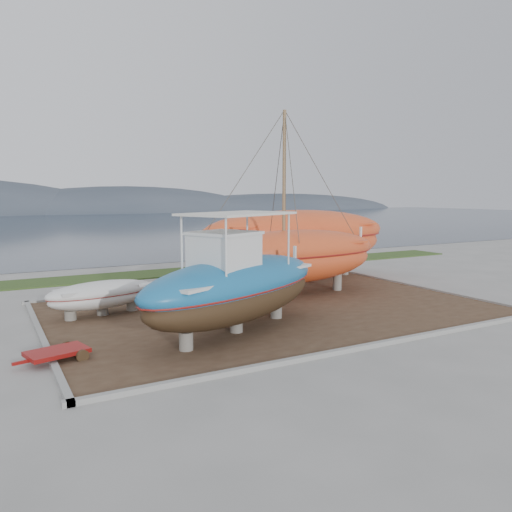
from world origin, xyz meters
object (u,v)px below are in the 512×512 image
orange_sailboat (293,205)px  orange_bare_hull (297,246)px  white_dinghy (102,299)px  red_trailer (57,356)px  blue_caique (236,273)px

orange_sailboat → orange_bare_hull: bearing=52.1°
white_dinghy → red_trailer: white_dinghy is taller
white_dinghy → orange_sailboat: (8.75, -0.46, 3.63)m
blue_caique → red_trailer: blue_caique is taller
orange_bare_hull → red_trailer: orange_bare_hull is taller
white_dinghy → red_trailer: (-2.34, -4.93, -0.55)m
orange_bare_hull → orange_sailboat: bearing=-124.5°
orange_bare_hull → blue_caique: bearing=-132.2°
white_dinghy → orange_sailboat: orange_sailboat is taller
orange_sailboat → orange_bare_hull: size_ratio=0.82×
white_dinghy → orange_sailboat: bearing=-14.1°
orange_sailboat → orange_bare_hull: orange_sailboat is taller
orange_bare_hull → white_dinghy: bearing=-161.7°
red_trailer → orange_sailboat: bearing=8.1°
white_dinghy → orange_sailboat: size_ratio=0.46×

